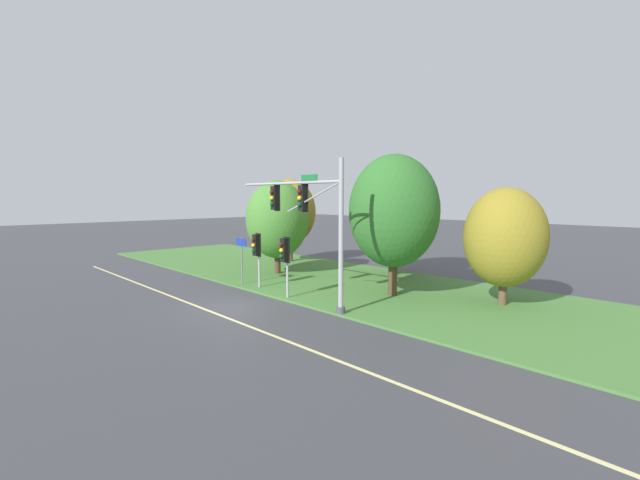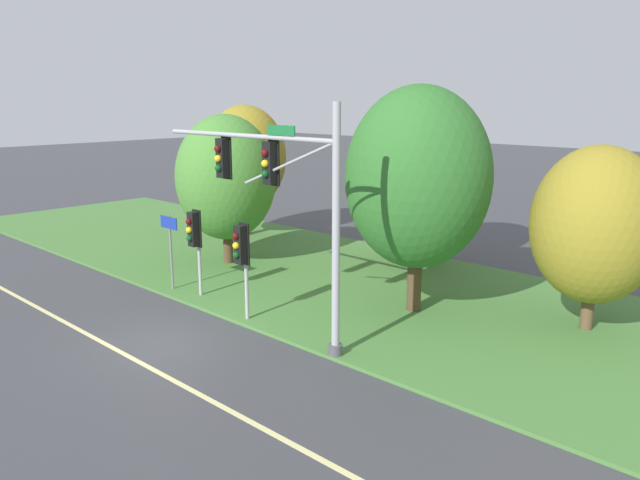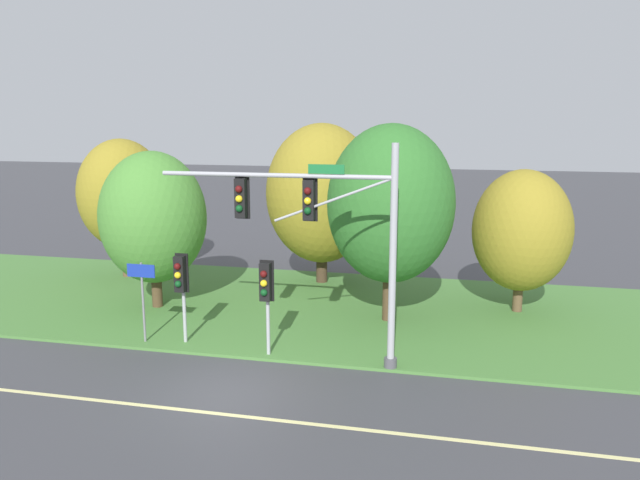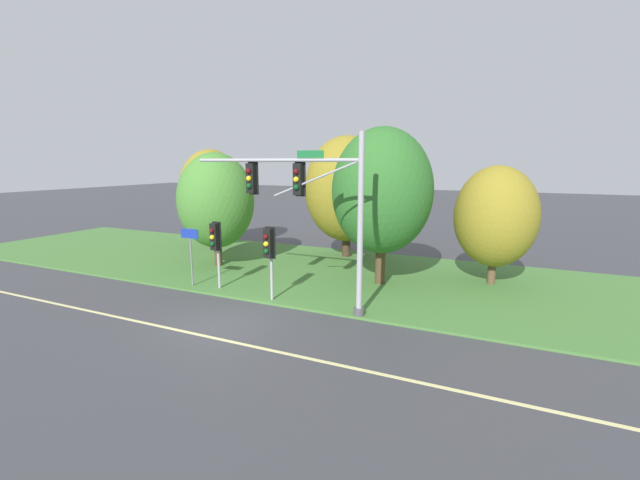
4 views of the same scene
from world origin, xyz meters
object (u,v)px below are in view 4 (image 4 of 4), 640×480
(traffic_signal_mast, at_px, (310,199))
(tree_mid_verge, at_px, (382,191))
(pedestrian_signal_near_kerb, at_px, (215,241))
(tree_left_of_mast, at_px, (216,201))
(tree_behind_signpost, at_px, (347,189))
(pedestrian_signal_further_along, at_px, (269,248))
(route_sign_post, at_px, (191,247))
(tree_tall_centre, at_px, (496,217))
(tree_nearest_road, at_px, (211,189))

(traffic_signal_mast, height_order, tree_mid_verge, tree_mid_verge)
(pedestrian_signal_near_kerb, distance_m, tree_mid_verge, 8.02)
(tree_left_of_mast, height_order, tree_behind_signpost, tree_behind_signpost)
(traffic_signal_mast, height_order, pedestrian_signal_further_along, traffic_signal_mast)
(pedestrian_signal_further_along, relative_size, tree_left_of_mast, 0.50)
(pedestrian_signal_near_kerb, xyz_separation_m, tree_mid_verge, (6.52, 4.12, 2.17))
(traffic_signal_mast, relative_size, tree_mid_verge, 1.02)
(pedestrian_signal_near_kerb, bearing_deg, route_sign_post, -175.09)
(route_sign_post, height_order, tree_tall_centre, tree_tall_centre)
(pedestrian_signal_near_kerb, relative_size, tree_mid_verge, 0.42)
(tree_behind_signpost, distance_m, tree_mid_verge, 6.12)
(pedestrian_signal_further_along, xyz_separation_m, route_sign_post, (-4.50, 0.33, -0.41))
(pedestrian_signal_near_kerb, relative_size, tree_left_of_mast, 0.50)
(traffic_signal_mast, relative_size, tree_nearest_road, 1.14)
(tree_tall_centre, bearing_deg, traffic_signal_mast, -132.88)
(pedestrian_signal_near_kerb, bearing_deg, pedestrian_signal_further_along, -8.20)
(pedestrian_signal_further_along, height_order, tree_tall_centre, tree_tall_centre)
(pedestrian_signal_near_kerb, height_order, tree_behind_signpost, tree_behind_signpost)
(pedestrian_signal_near_kerb, bearing_deg, traffic_signal_mast, -5.45)
(pedestrian_signal_near_kerb, bearing_deg, tree_mid_verge, 32.27)
(pedestrian_signal_further_along, distance_m, tree_mid_verge, 6.08)
(route_sign_post, height_order, tree_mid_verge, tree_mid_verge)
(route_sign_post, height_order, tree_behind_signpost, tree_behind_signpost)
(traffic_signal_mast, height_order, pedestrian_signal_near_kerb, traffic_signal_mast)
(pedestrian_signal_near_kerb, height_order, tree_tall_centre, tree_tall_centre)
(tree_nearest_road, bearing_deg, tree_tall_centre, -5.02)
(traffic_signal_mast, distance_m, route_sign_post, 6.93)
(route_sign_post, bearing_deg, tree_behind_signpost, 65.26)
(pedestrian_signal_further_along, xyz_separation_m, tree_left_of_mast, (-6.00, 4.17, 1.38))
(pedestrian_signal_further_along, height_order, tree_left_of_mast, tree_left_of_mast)
(pedestrian_signal_further_along, height_order, tree_mid_verge, tree_mid_verge)
(traffic_signal_mast, bearing_deg, tree_nearest_road, 144.33)
(pedestrian_signal_near_kerb, bearing_deg, tree_tall_centre, 29.04)
(traffic_signal_mast, height_order, tree_behind_signpost, tree_behind_signpost)
(pedestrian_signal_further_along, xyz_separation_m, tree_behind_signpost, (-0.31, 9.44, 1.86))
(tree_nearest_road, bearing_deg, tree_mid_verge, -16.12)
(tree_mid_verge, bearing_deg, pedestrian_signal_near_kerb, -147.73)
(tree_nearest_road, bearing_deg, traffic_signal_mast, -35.67)
(pedestrian_signal_near_kerb, distance_m, pedestrian_signal_further_along, 3.16)
(pedestrian_signal_near_kerb, bearing_deg, tree_behind_signpost, 72.56)
(tree_mid_verge, bearing_deg, traffic_signal_mast, -107.44)
(pedestrian_signal_further_along, distance_m, route_sign_post, 4.53)
(pedestrian_signal_near_kerb, height_order, pedestrian_signal_further_along, pedestrian_signal_further_along)
(pedestrian_signal_near_kerb, bearing_deg, tree_nearest_road, 129.94)
(traffic_signal_mast, height_order, tree_nearest_road, traffic_signal_mast)
(tree_nearest_road, bearing_deg, tree_left_of_mast, -48.16)
(tree_mid_verge, bearing_deg, tree_behind_signpost, 127.25)
(pedestrian_signal_further_along, relative_size, tree_tall_centre, 0.56)
(tree_behind_signpost, bearing_deg, tree_tall_centre, -17.15)
(route_sign_post, bearing_deg, tree_tall_centre, 26.79)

